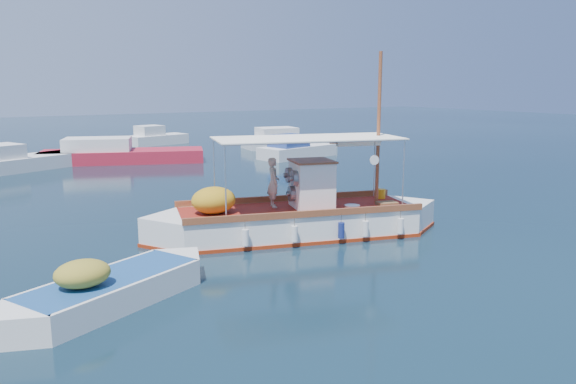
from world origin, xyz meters
TOP-DOWN VIEW (x-y plane):
  - ground at (0.00, 0.00)m, footprint 160.00×160.00m
  - fishing_caique at (-0.63, -0.13)m, footprint 9.74×4.67m
  - dinghy at (-7.41, -2.91)m, footprint 5.23×3.22m
  - bg_boat_nw at (-7.17, 20.06)m, footprint 8.30×5.38m
  - bg_boat_n at (-0.77, 20.67)m, footprint 10.38×6.22m
  - bg_boat_ne at (10.18, 16.74)m, footprint 5.94×3.40m
  - bg_boat_e at (12.99, 22.41)m, footprint 7.56×3.64m
  - bg_boat_far_n at (4.91, 29.96)m, footprint 5.22×3.12m

SIDE VIEW (x-z plane):
  - ground at x=0.00m, z-range 0.00..0.00m
  - dinghy at x=-7.41m, z-range -0.41..1.00m
  - bg_boat_nw at x=-7.17m, z-range -0.41..1.39m
  - bg_boat_n at x=-0.77m, z-range -0.41..1.39m
  - bg_boat_ne at x=10.18m, z-range -0.41..1.39m
  - bg_boat_e at x=12.99m, z-range -0.41..1.39m
  - bg_boat_far_n at x=4.91m, z-range -0.41..1.39m
  - fishing_caique at x=-0.63m, z-range -2.55..3.63m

